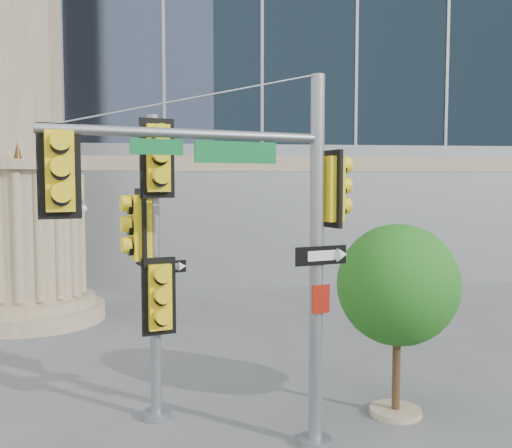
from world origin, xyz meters
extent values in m
plane|color=#545456|center=(0.00, 0.00, 0.00)|extent=(120.00, 120.00, 0.00)
cylinder|color=gray|center=(-6.00, 9.00, 0.25)|extent=(4.40, 4.40, 0.50)
cylinder|color=gray|center=(-6.00, 9.00, 0.65)|extent=(3.80, 3.80, 0.30)
cylinder|color=gray|center=(-6.00, 9.00, 2.80)|extent=(3.00, 3.00, 4.00)
cylinder|color=gray|center=(-6.00, 9.00, 4.95)|extent=(3.50, 3.50, 0.30)
cone|color=#472D14|center=(-4.70, 9.00, 5.35)|extent=(0.24, 0.24, 0.50)
cylinder|color=slate|center=(1.03, -0.55, 0.06)|extent=(0.57, 0.57, 0.12)
cylinder|color=slate|center=(1.03, -0.55, 3.08)|extent=(0.23, 0.23, 6.16)
cylinder|color=slate|center=(-1.02, -1.22, 5.13)|extent=(4.14, 1.46, 0.14)
cube|color=#0D712E|center=(-0.33, -1.02, 4.87)|extent=(1.28, 0.45, 0.33)
cube|color=yellow|center=(-2.78, -1.79, 4.57)|extent=(0.63, 0.45, 1.28)
cube|color=yellow|center=(1.30, -0.47, 4.31)|extent=(0.45, 0.63, 1.28)
cube|color=black|center=(1.07, -0.69, 3.23)|extent=(0.91, 0.32, 0.31)
cube|color=maroon|center=(1.07, -0.69, 2.51)|extent=(0.32, 0.13, 0.47)
cylinder|color=slate|center=(-1.69, 0.83, 0.07)|extent=(0.54, 0.54, 0.14)
cylinder|color=slate|center=(-1.69, 0.83, 2.82)|extent=(0.20, 0.20, 5.63)
cube|color=yellow|center=(-1.61, 0.60, 4.84)|extent=(0.69, 0.50, 1.41)
cube|color=yellow|center=(-1.92, 0.76, 3.61)|extent=(0.50, 0.69, 1.41)
cube|color=yellow|center=(-1.61, 0.60, 2.37)|extent=(0.69, 0.50, 1.41)
cube|color=black|center=(-1.45, 0.77, 2.87)|extent=(0.67, 0.25, 0.23)
cylinder|color=gray|center=(2.83, 0.50, 0.05)|extent=(0.98, 0.98, 0.11)
cylinder|color=#382314|center=(2.83, 0.50, 0.98)|extent=(0.15, 0.15, 1.96)
sphere|color=#186517|center=(2.83, 0.50, 2.50)|extent=(2.29, 2.29, 2.29)
sphere|color=#186517|center=(3.32, 0.78, 2.18)|extent=(1.41, 1.41, 1.41)
sphere|color=#186517|center=(2.45, 0.23, 2.23)|extent=(1.20, 1.20, 1.20)
camera|label=1|loc=(-1.06, -9.69, 4.41)|focal=40.00mm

